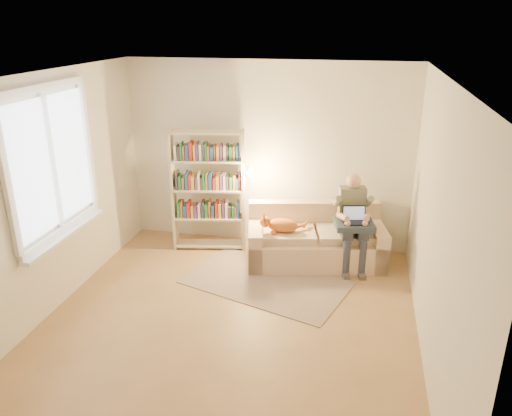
% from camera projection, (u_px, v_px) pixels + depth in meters
% --- Properties ---
extents(floor, '(4.50, 4.50, 0.00)m').
position_uv_depth(floor, '(227.00, 325.00, 5.37)').
color(floor, olive).
rests_on(floor, ground).
extents(ceiling, '(4.00, 4.50, 0.02)m').
position_uv_depth(ceiling, '(221.00, 78.00, 4.45)').
color(ceiling, white).
rests_on(ceiling, wall_back).
extents(wall_left, '(0.02, 4.50, 2.60)m').
position_uv_depth(wall_left, '(43.00, 199.00, 5.30)').
color(wall_left, silver).
rests_on(wall_left, floor).
extents(wall_right, '(0.02, 4.50, 2.60)m').
position_uv_depth(wall_right, '(437.00, 230.00, 4.52)').
color(wall_right, silver).
rests_on(wall_right, floor).
extents(wall_back, '(4.00, 0.02, 2.60)m').
position_uv_depth(wall_back, '(267.00, 156.00, 6.97)').
color(wall_back, silver).
rests_on(wall_back, floor).
extents(wall_front, '(4.00, 0.02, 2.60)m').
position_uv_depth(wall_front, '(119.00, 354.00, 2.85)').
color(wall_front, silver).
rests_on(wall_front, floor).
extents(window, '(0.12, 1.52, 1.69)m').
position_uv_depth(window, '(57.00, 187.00, 5.45)').
color(window, white).
rests_on(window, wall_left).
extents(sofa, '(1.92, 1.16, 0.76)m').
position_uv_depth(sofa, '(315.00, 242.00, 6.71)').
color(sofa, beige).
rests_on(sofa, floor).
extents(person, '(0.43, 0.59, 1.25)m').
position_uv_depth(person, '(353.00, 216.00, 6.43)').
color(person, slate).
rests_on(person, sofa).
extents(cat, '(0.59, 0.30, 0.22)m').
position_uv_depth(cat, '(284.00, 225.00, 6.50)').
color(cat, orange).
rests_on(cat, sofa).
extents(blanket, '(0.56, 0.49, 0.08)m').
position_uv_depth(blanket, '(348.00, 224.00, 6.35)').
color(blanket, '#242F40').
rests_on(blanket, person).
extents(laptop, '(0.33, 0.28, 0.26)m').
position_uv_depth(laptop, '(348.00, 218.00, 6.33)').
color(laptop, black).
rests_on(laptop, blanket).
extents(bookshelf, '(1.17, 0.44, 1.71)m').
position_uv_depth(bookshelf, '(208.00, 185.00, 6.89)').
color(bookshelf, beige).
rests_on(bookshelf, floor).
extents(rug, '(2.22, 1.71, 0.01)m').
position_uv_depth(rug, '(267.00, 282.00, 6.25)').
color(rug, gray).
rests_on(rug, floor).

